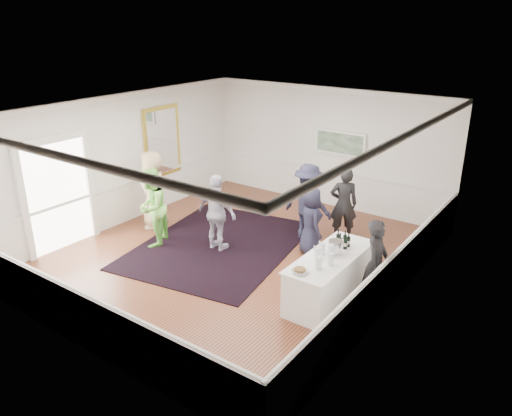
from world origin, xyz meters
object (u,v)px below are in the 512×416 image
Objects in this scene: guest_green at (152,207)px; guest_tan at (154,190)px; bartender at (376,263)px; guest_navy at (311,221)px; guest_dark_b at (343,204)px; nut_bowl at (300,271)px; guest_lilac at (217,213)px; ice_bucket at (335,247)px; guest_dark_a at (308,202)px; serving_table at (329,277)px.

guest_tan is at bearing -160.95° from guest_green.
bartender reaches higher than guest_navy.
bartender is 0.94× the size of guest_dark_b.
bartender is at bearing -170.39° from guest_navy.
guest_navy is at bearing 115.38° from nut_bowl.
guest_tan is 1.07× the size of guest_green.
guest_tan is 6.91× the size of nut_bowl.
guest_green is 1.51m from guest_lilac.
ice_bucket is at bearing 50.51° from guest_tan.
guest_dark_a is at bearing -3.74° from guest_dark_b.
guest_dark_b is (-0.99, 2.53, 0.43)m from serving_table.
guest_navy is (-0.24, -1.07, -0.12)m from guest_dark_b.
guest_green is at bearing 68.03° from guest_navy.
guest_navy is (0.47, -0.66, -0.15)m from guest_dark_a.
guest_lilac is 1.00× the size of guest_dark_b.
guest_dark_b reaches higher than guest_lilac.
serving_table is at bearing 68.34° from guest_green.
guest_lilac reaches higher than guest_navy.
guest_dark_a reaches higher than nut_bowl.
bartender is 2.81m from guest_dark_b.
ice_bucket is (0.01, 0.14, 0.55)m from serving_table.
guest_green is at bearing 8.34° from guest_tan.
ice_bucket is (5.08, -0.37, 0.03)m from guest_tan.
guest_navy reaches higher than ice_bucket.
guest_green is 3.54m from guest_dark_a.
bartender is 3.03m from guest_dark_a.
bartender reaches higher than ice_bucket.
guest_green reaches higher than nut_bowl.
guest_dark_a is 3.36m from nut_bowl.
bartender is 5.81m from guest_tan.
bartender is 3.74m from guest_lilac.
guest_tan is at bearing 174.15° from serving_table.
guest_dark_a reaches higher than guest_lilac.
guest_lilac is 6.68× the size of ice_bucket.
guest_dark_a is 2.61m from ice_bucket.
guest_green is at bearing -175.22° from ice_bucket.
guest_navy is at bearing 43.49° from guest_dark_b.
nut_bowl is (2.87, -1.29, 0.05)m from guest_lilac.
serving_table is at bearing 48.87° from guest_tan.
guest_green reaches higher than guest_lilac.
guest_lilac is (-3.74, 0.12, 0.05)m from bartender.
nut_bowl reaches higher than serving_table.
ice_bucket is 1.02m from nut_bowl.
guest_dark_b is at bearing 112.91° from ice_bucket.
serving_table is 2.75m from guest_dark_a.
guest_tan is 3.95m from guest_navy.
guest_dark_a reaches higher than bartender.
bartender reaches higher than serving_table.
guest_tan is (-5.07, 0.52, 0.52)m from serving_table.
bartender is at bearing 71.38° from guest_green.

